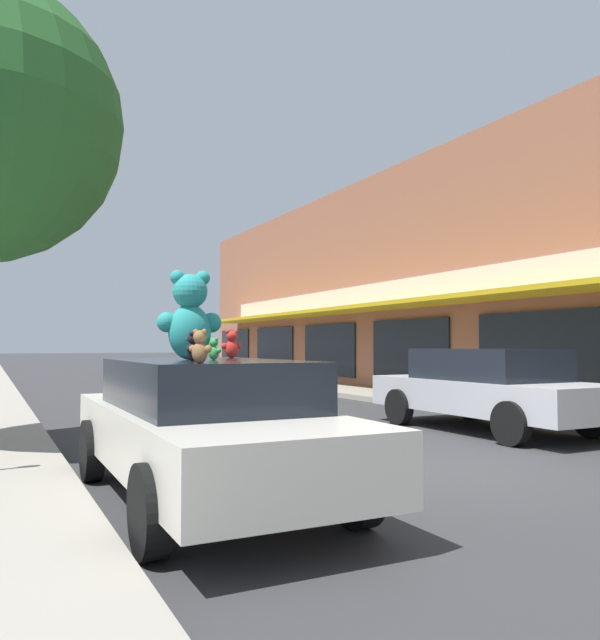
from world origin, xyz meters
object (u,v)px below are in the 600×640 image
Objects in this scene: teddy_bear_giant at (190,317)px; teddy_bear_brown at (200,347)px; teddy_bear_red at (232,344)px; teddy_bear_pink at (199,347)px; teddy_bear_green at (214,349)px; parked_car_far_center at (487,387)px; teddy_bear_black at (193,347)px; plush_art_car at (205,424)px.

teddy_bear_giant is 3.28× the size of teddy_bear_brown.
teddy_bear_red is at bearing -127.32° from teddy_bear_giant.
teddy_bear_giant is at bearing 48.10° from teddy_bear_red.
teddy_bear_giant is 0.88m from teddy_bear_pink.
teddy_bear_green is 6.69m from parked_car_far_center.
teddy_bear_giant reaches higher than teddy_bear_brown.
parked_car_far_center is at bearing 150.79° from teddy_bear_black.
teddy_bear_green is at bearing -64.90° from teddy_bear_brown.
teddy_bear_red reaches higher than plush_art_car.
teddy_bear_brown is 7.68m from parked_car_far_center.
teddy_bear_black reaches higher than parked_car_far_center.
parked_car_far_center is at bearing -171.95° from teddy_bear_pink.
teddy_bear_red is at bearing -64.48° from teddy_bear_green.
teddy_bear_brown is at bearing -150.75° from parked_car_far_center.
teddy_bear_green is at bearing 177.31° from teddy_bear_black.
teddy_bear_black is 7.21m from parked_car_far_center.
teddy_bear_green is 0.82× the size of teddy_bear_pink.
teddy_bear_brown reaches higher than plush_art_car.
plush_art_car is 16.82× the size of teddy_bear_black.
plush_art_car is 1.00× the size of parked_car_far_center.
plush_art_car is 16.70× the size of teddy_bear_brown.
parked_car_far_center is (5.63, 1.70, -0.78)m from teddy_bear_red.
plush_art_car is 14.05× the size of teddy_bear_red.
teddy_bear_red is 0.07× the size of parked_car_far_center.
teddy_bear_giant is at bearing 111.74° from plush_art_car.
teddy_bear_giant is at bearing 16.54° from teddy_bear_green.
teddy_bear_black is at bearing 60.91° from teddy_bear_red.
teddy_bear_pink is 0.83× the size of teddy_bear_red.
teddy_bear_green is 1.00m from teddy_bear_red.
teddy_bear_giant reaches higher than plush_art_car.
teddy_bear_pink is (0.01, -0.19, -0.00)m from teddy_bear_black.
parked_car_far_center is at bearing -101.79° from teddy_bear_brown.
teddy_bear_pink is at bearing 37.82° from teddy_bear_black.
plush_art_car is at bearing -61.20° from teddy_bear_brown.
teddy_bear_pink is at bearing 88.89° from teddy_bear_giant.
plush_art_car is 1.13m from teddy_bear_giant.
teddy_bear_brown reaches higher than parked_car_far_center.
teddy_bear_giant reaches higher than teddy_bear_black.
teddy_bear_brown is at bearing -109.85° from plush_art_car.
teddy_bear_red is (0.63, 0.92, 0.81)m from plush_art_car.
parked_car_far_center is at bearing -150.15° from teddy_bear_giant.
teddy_bear_black is 0.84× the size of teddy_bear_red.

